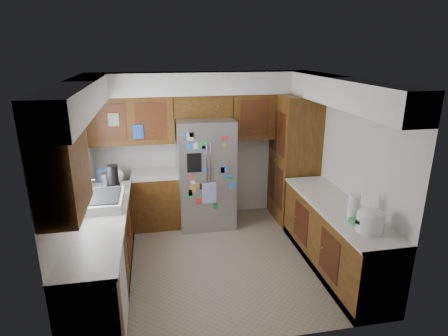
{
  "coord_description": "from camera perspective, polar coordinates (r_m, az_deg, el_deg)",
  "views": [
    {
      "loc": [
        -0.79,
        -4.57,
        2.87
      ],
      "look_at": [
        0.15,
        0.35,
        1.25
      ],
      "focal_mm": 30.0,
      "sensor_mm": 36.0,
      "label": 1
    }
  ],
  "objects": [
    {
      "name": "floor",
      "position": [
        5.46,
        -0.86,
        -13.78
      ],
      "size": [
        3.6,
        3.6,
        0.0
      ],
      "primitive_type": "plane",
      "color": "gray",
      "rests_on": "ground"
    },
    {
      "name": "room_shell",
      "position": [
        5.1,
        -2.85,
        6.05
      ],
      "size": [
        3.64,
        3.24,
        2.52
      ],
      "color": "beige",
      "rests_on": "ground"
    },
    {
      "name": "left_counter_run",
      "position": [
        5.24,
        -16.01,
        -10.59
      ],
      "size": [
        1.36,
        3.2,
        0.92
      ],
      "color": "#41270C",
      "rests_on": "ground"
    },
    {
      "name": "right_counter_run",
      "position": [
        5.3,
        16.53,
        -10.42
      ],
      "size": [
        0.63,
        2.25,
        0.92
      ],
      "color": "#41270C",
      "rests_on": "ground"
    },
    {
      "name": "pantry",
      "position": [
        6.42,
        10.57,
        1.4
      ],
      "size": [
        0.6,
        0.9,
        2.15
      ],
      "primitive_type": "cube",
      "color": "#41270C",
      "rests_on": "ground"
    },
    {
      "name": "fridge",
      "position": [
        6.16,
        -2.84,
        -0.74
      ],
      "size": [
        0.9,
        0.79,
        1.8
      ],
      "color": "#A3A4A9",
      "rests_on": "ground"
    },
    {
      "name": "bridge_cabinet",
      "position": [
        6.12,
        -3.3,
        9.51
      ],
      "size": [
        0.96,
        0.34,
        0.35
      ],
      "primitive_type": "cube",
      "color": "#41270C",
      "rests_on": "fridge"
    },
    {
      "name": "fridge_top_items",
      "position": [
        6.02,
        -4.66,
        12.25
      ],
      "size": [
        0.62,
        0.29,
        0.29
      ],
      "color": "#2741BB",
      "rests_on": "bridge_cabinet"
    },
    {
      "name": "sink_assembly",
      "position": [
        5.09,
        -18.03,
        -4.73
      ],
      "size": [
        0.52,
        0.7,
        0.37
      ],
      "color": "silver",
      "rests_on": "left_counter_run"
    },
    {
      "name": "left_counter_clutter",
      "position": [
        5.73,
        -16.71,
        -1.36
      ],
      "size": [
        0.39,
        0.91,
        0.38
      ],
      "color": "black",
      "rests_on": "left_counter_run"
    },
    {
      "name": "rice_cooker",
      "position": [
        4.47,
        21.42,
        -7.32
      ],
      "size": [
        0.31,
        0.3,
        0.27
      ],
      "color": "white",
      "rests_on": "right_counter_run"
    },
    {
      "name": "paper_towel",
      "position": [
        4.72,
        19.17,
        -5.55
      ],
      "size": [
        0.13,
        0.13,
        0.3
      ],
      "primitive_type": "cylinder",
      "color": "white",
      "rests_on": "right_counter_run"
    }
  ]
}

